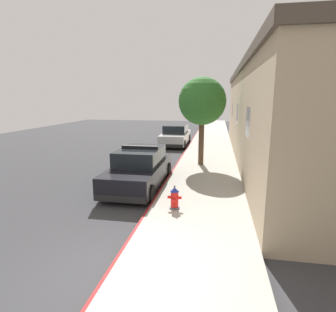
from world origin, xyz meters
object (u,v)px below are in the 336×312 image
fire_hydrant (175,198)px  street_tree (202,102)px  police_cruiser (140,168)px  parked_car_silver_ahead (176,135)px

fire_hydrant → street_tree: bearing=86.0°
police_cruiser → fire_hydrant: police_cruiser is taller
parked_car_silver_ahead → fire_hydrant: bearing=-81.5°
parked_car_silver_ahead → street_tree: bearing=-70.7°
parked_car_silver_ahead → fire_hydrant: size_ratio=6.37×
police_cruiser → street_tree: (2.27, 3.73, 2.65)m
police_cruiser → parked_car_silver_ahead: police_cruiser is taller
fire_hydrant → street_tree: 6.86m
police_cruiser → fire_hydrant: size_ratio=6.37×
fire_hydrant → street_tree: street_tree is taller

